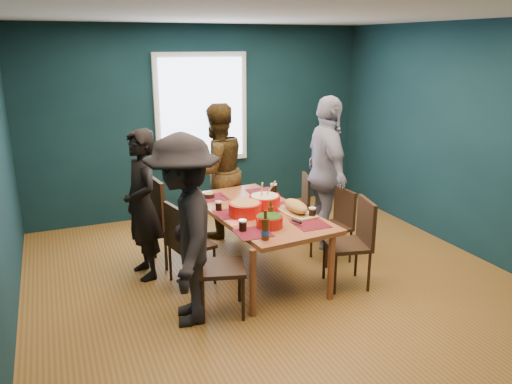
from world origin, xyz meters
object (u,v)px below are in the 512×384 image
Objects in this scene: chair_right_far at (299,202)px; chair_left_near at (212,259)px; person_near_left at (184,231)px; bowl_herbs at (269,221)px; bowl_dumpling at (265,201)px; dining_table at (258,216)px; chair_right_mid at (338,219)px; chair_right_near at (356,236)px; chair_left_mid at (184,239)px; cutting_board at (296,208)px; bowl_salad at (245,208)px; person_right at (327,173)px; person_back at (217,171)px; chair_left_far at (167,214)px; person_far_left at (142,205)px.

chair_left_near is at bearing -123.18° from chair_right_far.
person_near_left reaches higher than bowl_herbs.
chair_left_near is 1.13m from bowl_dumpling.
bowl_herbs is at bearing -105.94° from dining_table.
chair_right_near is (-0.17, -0.63, 0.05)m from chair_right_mid.
chair_left_near is 2.08m from chair_right_far.
bowl_dumpling is at bearing -123.22° from chair_right_far.
cutting_board is at bearing -24.74° from chair_left_mid.
chair_left_near is 1.47× the size of cutting_board.
chair_right_far reaches higher than bowl_herbs.
dining_table is 2.33× the size of chair_right_mid.
bowl_salad is at bearing -152.14° from bowl_dumpling.
chair_left_mid reaches higher than dining_table.
person_near_left is 5.09× the size of bowl_dumpling.
chair_left_mid is 0.70m from bowl_salad.
person_right is at bearing 75.27° from chair_right_mid.
person_right reaches higher than chair_left_mid.
chair_right_near is 0.54× the size of person_near_left.
cutting_board is (-0.65, -0.20, 0.29)m from chair_right_mid.
bowl_herbs is (0.10, -0.41, -0.01)m from bowl_salad.
person_right is at bearing 128.11° from person_back.
person_right is (0.26, 1.05, 0.39)m from chair_right_near.
bowl_dumpling reaches higher than chair_right_near.
chair_left_mid is (-0.83, -0.00, -0.13)m from dining_table.
bowl_dumpling is at bearing -9.56° from chair_left_mid.
cutting_board is at bearing -15.65° from bowl_salad.
person_right is at bearing 129.67° from person_near_left.
chair_left_far is 0.59× the size of person_back.
dining_table is 0.43m from cutting_board.
person_right reaches higher than chair_right_near.
chair_left_far reaches higher than chair_right_mid.
person_back reaches higher than bowl_herbs.
cutting_board is (0.52, -0.14, -0.01)m from bowl_salad.
bowl_dumpling is (0.10, 0.04, 0.14)m from dining_table.
chair_right_near reaches higher than bowl_salad.
cutting_board reaches higher than bowl_herbs.
cutting_board is (-0.48, 0.43, 0.24)m from chair_right_near.
person_back is at bearing 165.01° from chair_right_far.
chair_right_far is 2.06m from person_far_left.
chair_left_mid is 1.81m from chair_right_far.
chair_right_far is at bearing 37.05° from bowl_salad.
person_back reaches higher than bowl_dumpling.
person_near_left is (-0.16, -0.68, 0.35)m from chair_left_mid.
person_far_left is at bearing 23.47° from person_back.
chair_left_mid is at bearing 174.93° from chair_right_mid.
chair_left_far reaches higher than chair_left_mid.
person_far_left reaches higher than bowl_salad.
chair_right_mid is 2.48× the size of bowl_dumpling.
person_near_left is 1.31m from bowl_dumpling.
chair_left_mid is 0.51× the size of person_near_left.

